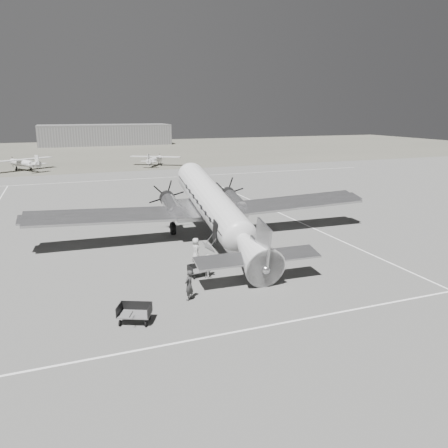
{
  "coord_description": "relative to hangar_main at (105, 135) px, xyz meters",
  "views": [
    {
      "loc": [
        -10.56,
        -32.77,
        11.02
      ],
      "look_at": [
        1.49,
        -1.05,
        2.2
      ],
      "focal_mm": 35.0,
      "sensor_mm": 36.0,
      "label": 1
    }
  ],
  "objects": [
    {
      "name": "baggage_cart_near",
      "position": [
        -7.18,
        -125.84,
        -2.88
      ],
      "size": [
        1.63,
        1.28,
        0.83
      ],
      "primitive_type": null,
      "rotation": [
        0.0,
        0.0,
        0.17
      ],
      "color": "#5A5A5A",
      "rests_on": "ground"
    },
    {
      "name": "taxi_line_near",
      "position": [
        -5.0,
        -134.0,
        -3.29
      ],
      "size": [
        60.0,
        0.15,
        0.01
      ],
      "primitive_type": "cube",
      "color": "white",
      "rests_on": "ground"
    },
    {
      "name": "hangar_main",
      "position": [
        0.0,
        0.0,
        0.0
      ],
      "size": [
        42.0,
        14.0,
        6.6
      ],
      "color": "slate",
      "rests_on": "ground"
    },
    {
      "name": "baggage_cart_far",
      "position": [
        -12.45,
        -131.14,
        -2.79
      ],
      "size": [
        2.19,
        1.92,
        1.03
      ],
      "primitive_type": null,
      "rotation": [
        0.0,
        0.0,
        -0.43
      ],
      "color": "#5A5A5A",
      "rests_on": "ground"
    },
    {
      "name": "grass_infield",
      "position": [
        -5.0,
        -25.0,
        -3.3
      ],
      "size": [
        260.0,
        90.0,
        0.01
      ],
      "primitive_type": "cube",
      "color": "#59564B",
      "rests_on": "ground"
    },
    {
      "name": "dc3_airliner",
      "position": [
        -3.51,
        -119.05,
        -0.34
      ],
      "size": [
        31.9,
        22.73,
        5.93
      ],
      "primitive_type": null,
      "rotation": [
        0.0,
        0.0,
        -0.04
      ],
      "color": "#BBBBBE",
      "rests_on": "ground"
    },
    {
      "name": "light_plane_left",
      "position": [
        -21.62,
        -62.26,
        -2.04
      ],
      "size": [
        15.54,
        14.88,
        2.52
      ],
      "primitive_type": null,
      "rotation": [
        0.0,
        0.0,
        0.58
      ],
      "color": "silver",
      "rests_on": "ground"
    },
    {
      "name": "ramp_agent",
      "position": [
        -6.6,
        -126.13,
        -2.49
      ],
      "size": [
        0.75,
        0.89,
        1.62
      ],
      "primitive_type": "imported",
      "rotation": [
        0.0,
        0.0,
        1.76
      ],
      "color": "#B9B9B6",
      "rests_on": "ground"
    },
    {
      "name": "taxi_line_horizon",
      "position": [
        -5.0,
        -80.0,
        -3.29
      ],
      "size": [
        90.0,
        0.15,
        0.01
      ],
      "primitive_type": "cube",
      "color": "white",
      "rests_on": "ground"
    },
    {
      "name": "ground",
      "position": [
        -5.0,
        -120.0,
        -3.3
      ],
      "size": [
        260.0,
        260.0,
        0.0
      ],
      "primitive_type": "plane",
      "color": "slate",
      "rests_on": "ground"
    },
    {
      "name": "light_plane_right",
      "position": [
        3.21,
        -63.2,
        -2.2
      ],
      "size": [
        13.48,
        12.72,
        2.2
      ],
      "primitive_type": null,
      "rotation": [
        0.0,
        0.0,
        -0.51
      ],
      "color": "silver",
      "rests_on": "ground"
    },
    {
      "name": "passenger",
      "position": [
        -6.48,
        -122.88,
        -2.39
      ],
      "size": [
        0.7,
        0.97,
        1.83
      ],
      "primitive_type": "imported",
      "rotation": [
        0.0,
        0.0,
        1.43
      ],
      "color": "#AEAEAC",
      "rests_on": "ground"
    },
    {
      "name": "taxi_line_right",
      "position": [
        7.0,
        -120.0,
        -3.29
      ],
      "size": [
        0.15,
        80.0,
        0.01
      ],
      "primitive_type": "cube",
      "color": "white",
      "rests_on": "ground"
    },
    {
      "name": "ground_crew",
      "position": [
        -8.89,
        -129.35,
        -2.36
      ],
      "size": [
        0.81,
        0.78,
        1.87
      ],
      "primitive_type": "imported",
      "rotation": [
        0.0,
        0.0,
        3.83
      ],
      "color": "#323232",
      "rests_on": "ground"
    }
  ]
}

